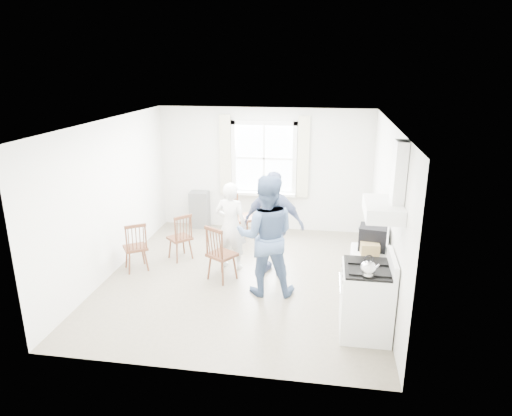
{
  "coord_description": "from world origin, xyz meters",
  "views": [
    {
      "loc": [
        1.31,
        -6.86,
        3.45
      ],
      "look_at": [
        0.19,
        0.2,
        1.18
      ],
      "focal_mm": 32.0,
      "sensor_mm": 36.0,
      "label": 1
    }
  ],
  "objects_px": {
    "windsor_chair_a": "(136,242)",
    "windsor_chair_b": "(217,248)",
    "low_cabinet": "(368,279)",
    "person_left": "(231,226)",
    "gas_stove": "(366,300)",
    "stereo_stack": "(373,237)",
    "person_right": "(274,224)",
    "person_mid": "(266,236)",
    "windsor_chair_c": "(182,232)"
  },
  "relations": [
    {
      "from": "gas_stove",
      "to": "person_mid",
      "type": "relative_size",
      "value": 0.59
    },
    {
      "from": "person_left",
      "to": "windsor_chair_a",
      "type": "bearing_deg",
      "value": 24.63
    },
    {
      "from": "gas_stove",
      "to": "windsor_chair_b",
      "type": "xyz_separation_m",
      "value": [
        -2.3,
        1.16,
        0.1
      ]
    },
    {
      "from": "low_cabinet",
      "to": "windsor_chair_b",
      "type": "relative_size",
      "value": 0.93
    },
    {
      "from": "person_mid",
      "to": "gas_stove",
      "type": "bearing_deg",
      "value": 141.92
    },
    {
      "from": "windsor_chair_c",
      "to": "person_right",
      "type": "bearing_deg",
      "value": -8.38
    },
    {
      "from": "person_left",
      "to": "person_mid",
      "type": "distance_m",
      "value": 1.1
    },
    {
      "from": "low_cabinet",
      "to": "windsor_chair_a",
      "type": "distance_m",
      "value": 3.87
    },
    {
      "from": "windsor_chair_b",
      "to": "person_right",
      "type": "distance_m",
      "value": 1.04
    },
    {
      "from": "stereo_stack",
      "to": "person_left",
      "type": "distance_m",
      "value": 2.5
    },
    {
      "from": "low_cabinet",
      "to": "windsor_chair_a",
      "type": "bearing_deg",
      "value": 171.04
    },
    {
      "from": "windsor_chair_b",
      "to": "person_mid",
      "type": "bearing_deg",
      "value": -15.95
    },
    {
      "from": "windsor_chair_b",
      "to": "person_right",
      "type": "height_order",
      "value": "person_right"
    },
    {
      "from": "person_left",
      "to": "person_right",
      "type": "relative_size",
      "value": 0.87
    },
    {
      "from": "stereo_stack",
      "to": "windsor_chair_b",
      "type": "bearing_deg",
      "value": 170.9
    },
    {
      "from": "gas_stove",
      "to": "person_right",
      "type": "height_order",
      "value": "person_right"
    },
    {
      "from": "person_right",
      "to": "low_cabinet",
      "type": "bearing_deg",
      "value": 161.04
    },
    {
      "from": "person_right",
      "to": "windsor_chair_b",
      "type": "bearing_deg",
      "value": 42.14
    },
    {
      "from": "low_cabinet",
      "to": "person_right",
      "type": "relative_size",
      "value": 0.51
    },
    {
      "from": "low_cabinet",
      "to": "stereo_stack",
      "type": "xyz_separation_m",
      "value": [
        0.03,
        0.07,
        0.62
      ]
    },
    {
      "from": "low_cabinet",
      "to": "windsor_chair_c",
      "type": "xyz_separation_m",
      "value": [
        -3.2,
        1.19,
        0.09
      ]
    },
    {
      "from": "windsor_chair_a",
      "to": "person_right",
      "type": "bearing_deg",
      "value": 8.17
    },
    {
      "from": "stereo_stack",
      "to": "person_mid",
      "type": "bearing_deg",
      "value": 174.66
    },
    {
      "from": "stereo_stack",
      "to": "windsor_chair_b",
      "type": "distance_m",
      "value": 2.47
    },
    {
      "from": "windsor_chair_b",
      "to": "person_mid",
      "type": "relative_size",
      "value": 0.51
    },
    {
      "from": "low_cabinet",
      "to": "gas_stove",
      "type": "bearing_deg",
      "value": -95.68
    },
    {
      "from": "person_right",
      "to": "windsor_chair_a",
      "type": "bearing_deg",
      "value": 21.23
    },
    {
      "from": "person_mid",
      "to": "person_right",
      "type": "distance_m",
      "value": 0.72
    },
    {
      "from": "stereo_stack",
      "to": "person_left",
      "type": "height_order",
      "value": "person_left"
    },
    {
      "from": "low_cabinet",
      "to": "person_left",
      "type": "distance_m",
      "value": 2.5
    },
    {
      "from": "windsor_chair_a",
      "to": "person_mid",
      "type": "bearing_deg",
      "value": -9.54
    },
    {
      "from": "person_right",
      "to": "stereo_stack",
      "type": "bearing_deg",
      "value": 163.58
    },
    {
      "from": "gas_stove",
      "to": "stereo_stack",
      "type": "distance_m",
      "value": 0.97
    },
    {
      "from": "stereo_stack",
      "to": "person_right",
      "type": "height_order",
      "value": "person_right"
    },
    {
      "from": "stereo_stack",
      "to": "windsor_chair_c",
      "type": "height_order",
      "value": "stereo_stack"
    },
    {
      "from": "windsor_chair_b",
      "to": "person_left",
      "type": "distance_m",
      "value": 0.62
    },
    {
      "from": "stereo_stack",
      "to": "person_left",
      "type": "bearing_deg",
      "value": 157.2
    },
    {
      "from": "windsor_chair_a",
      "to": "windsor_chair_c",
      "type": "xyz_separation_m",
      "value": [
        0.63,
        0.58,
        -0.0
      ]
    },
    {
      "from": "windsor_chair_c",
      "to": "windsor_chair_a",
      "type": "bearing_deg",
      "value": -137.09
    },
    {
      "from": "windsor_chair_b",
      "to": "windsor_chair_c",
      "type": "relative_size",
      "value": 1.09
    },
    {
      "from": "gas_stove",
      "to": "stereo_stack",
      "type": "height_order",
      "value": "stereo_stack"
    },
    {
      "from": "low_cabinet",
      "to": "person_mid",
      "type": "relative_size",
      "value": 0.48
    },
    {
      "from": "gas_stove",
      "to": "person_left",
      "type": "xyz_separation_m",
      "value": [
        -2.19,
        1.73,
        0.29
      ]
    },
    {
      "from": "low_cabinet",
      "to": "person_left",
      "type": "bearing_deg",
      "value": 155.38
    },
    {
      "from": "windsor_chair_a",
      "to": "person_left",
      "type": "height_order",
      "value": "person_left"
    },
    {
      "from": "low_cabinet",
      "to": "person_left",
      "type": "height_order",
      "value": "person_left"
    },
    {
      "from": "windsor_chair_a",
      "to": "person_left",
      "type": "distance_m",
      "value": 1.64
    },
    {
      "from": "gas_stove",
      "to": "person_right",
      "type": "relative_size",
      "value": 0.63
    },
    {
      "from": "windsor_chair_a",
      "to": "windsor_chair_b",
      "type": "bearing_deg",
      "value": -5.77
    },
    {
      "from": "low_cabinet",
      "to": "person_mid",
      "type": "bearing_deg",
      "value": 171.9
    }
  ]
}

